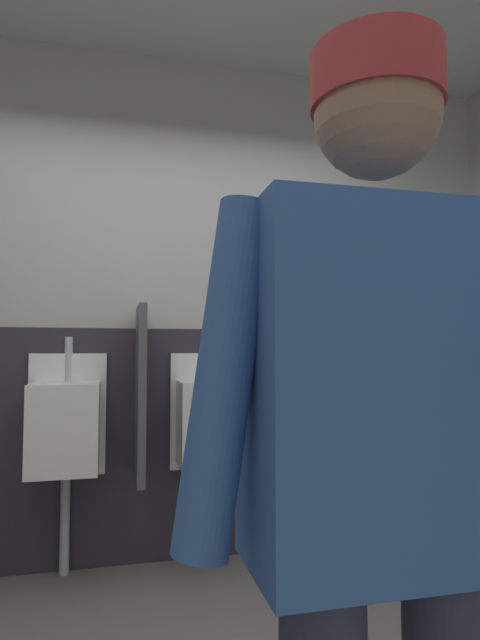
# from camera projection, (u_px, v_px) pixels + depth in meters

# --- Properties ---
(wall_back) EXTENTS (4.78, 0.12, 2.90)m
(wall_back) POSITION_uv_depth(u_px,v_px,m) (158.00, 302.00, 3.01)
(wall_back) COLOR #B2B2AD
(wall_back) RESTS_ON ground_plane
(wainscot_band_back) EXTENTS (4.18, 0.03, 1.29)m
(wainscot_band_back) POSITION_uv_depth(u_px,v_px,m) (157.00, 443.00, 2.89)
(wainscot_band_back) COLOR #2D2833
(wainscot_band_back) RESTS_ON ground_plane
(urinal_left) EXTENTS (0.40, 0.34, 1.24)m
(urinal_left) POSITION_uv_depth(u_px,v_px,m) (65.00, 426.00, 2.64)
(urinal_left) COLOR white
(urinal_left) RESTS_ON ground_plane
(urinal_middle) EXTENTS (0.40, 0.34, 1.24)m
(urinal_middle) POSITION_uv_depth(u_px,v_px,m) (209.00, 421.00, 2.82)
(urinal_middle) COLOR white
(urinal_middle) RESTS_ON ground_plane
(urinal_right) EXTENTS (0.40, 0.34, 1.24)m
(urinal_right) POSITION_uv_depth(u_px,v_px,m) (336.00, 417.00, 2.99)
(urinal_right) COLOR white
(urinal_right) RESTS_ON ground_plane
(privacy_divider_panel) EXTENTS (0.04, 0.40, 0.90)m
(privacy_divider_panel) POSITION_uv_depth(u_px,v_px,m) (140.00, 392.00, 2.67)
(privacy_divider_panel) COLOR #4C4C51
(person) EXTENTS (0.67, 0.60, 1.68)m
(person) POSITION_uv_depth(u_px,v_px,m) (385.00, 456.00, 0.85)
(person) COLOR #2D3342
(person) RESTS_ON ground_plane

